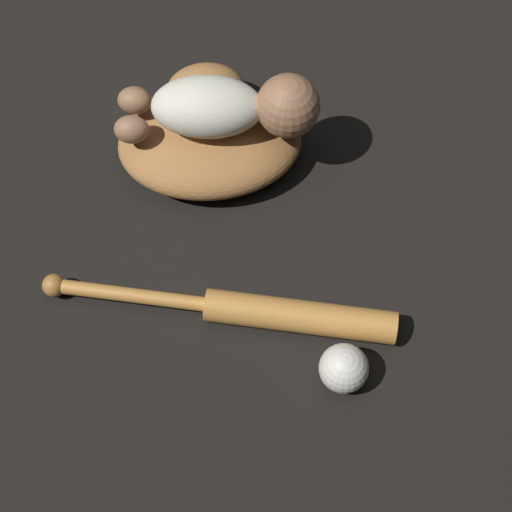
{
  "coord_description": "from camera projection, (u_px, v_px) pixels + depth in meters",
  "views": [
    {
      "loc": [
        -0.22,
        -0.86,
        1.27
      ],
      "look_at": [
        0.0,
        -0.25,
        0.07
      ],
      "focal_mm": 60.0,
      "sensor_mm": 36.0,
      "label": 1
    }
  ],
  "objects": [
    {
      "name": "baseball_bat",
      "position": [
        264.0,
        312.0,
        1.37
      ],
      "size": [
        0.52,
        0.3,
        0.05
      ],
      "color": "#C6843D",
      "rests_on": "ground"
    },
    {
      "name": "baseball",
      "position": [
        344.0,
        368.0,
        1.31
      ],
      "size": [
        0.08,
        0.08,
        0.08
      ],
      "color": "silver",
      "rests_on": "ground"
    },
    {
      "name": "ground_plane",
      "position": [
        209.0,
        163.0,
        1.54
      ],
      "size": [
        6.0,
        6.0,
        0.0
      ],
      "primitive_type": "plane",
      "color": "black"
    },
    {
      "name": "baseball_glove",
      "position": [
        209.0,
        133.0,
        1.51
      ],
      "size": [
        0.37,
        0.34,
        0.1
      ],
      "color": "#A8703D",
      "rests_on": "ground"
    },
    {
      "name": "baby_figure",
      "position": [
        230.0,
        107.0,
        1.42
      ],
      "size": [
        0.34,
        0.21,
        0.11
      ],
      "color": "silver",
      "rests_on": "baseball_glove"
    }
  ]
}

